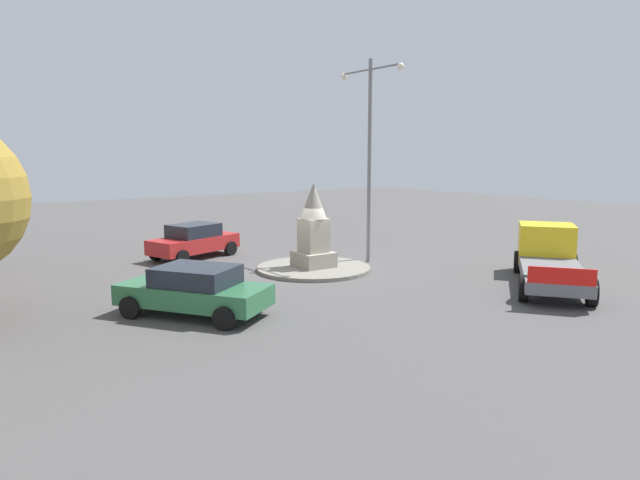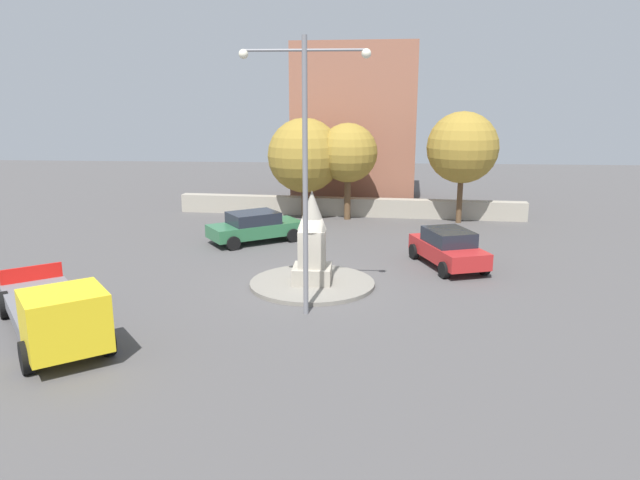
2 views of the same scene
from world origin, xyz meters
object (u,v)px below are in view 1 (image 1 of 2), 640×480
monument (314,228)px  streetlamp (370,142)px  car_red_parked_right (194,240)px  truck_yellow_parked_left (549,257)px  car_green_waiting (195,290)px

monument → streetlamp: (-0.04, 2.87, 3.41)m
monument → streetlamp: size_ratio=0.40×
streetlamp → car_red_parked_right: 8.85m
streetlamp → car_red_parked_right: bearing=-132.3°
monument → streetlamp: 4.46m
streetlamp → car_red_parked_right: (-5.20, -5.72, -4.31)m
monument → streetlamp: bearing=90.8°
monument → car_red_parked_right: 6.04m
car_red_parked_right → streetlamp: bearing=47.7°
truck_yellow_parked_left → streetlamp: bearing=-155.8°
car_red_parked_right → monument: bearing=28.5°
streetlamp → car_red_parked_right: streetlamp is taller
monument → truck_yellow_parked_left: monument is taller
monument → truck_yellow_parked_left: 8.81m
streetlamp → car_green_waiting: 10.72m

